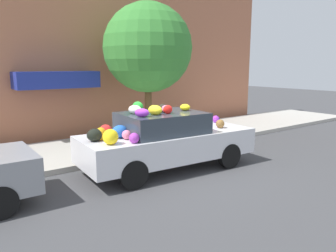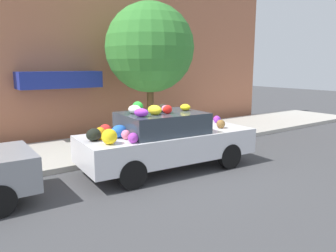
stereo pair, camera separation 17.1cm
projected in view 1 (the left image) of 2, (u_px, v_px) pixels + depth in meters
name	position (u px, v px, depth m)	size (l,w,h in m)	color
ground_plane	(165.00, 167.00, 8.61)	(60.00, 60.00, 0.00)	#424244
sidewalk_curb	(117.00, 145.00, 10.73)	(24.00, 3.20, 0.15)	#B2ADA3
building_facade	(84.00, 54.00, 11.92)	(18.00, 1.20, 6.16)	#B26B4C
street_tree	(148.00, 48.00, 11.11)	(3.03, 3.03, 4.61)	brown
fire_hydrant	(119.00, 139.00, 9.66)	(0.20, 0.20, 0.70)	gold
art_car	(165.00, 139.00, 8.32)	(4.59, 2.03, 1.76)	silver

